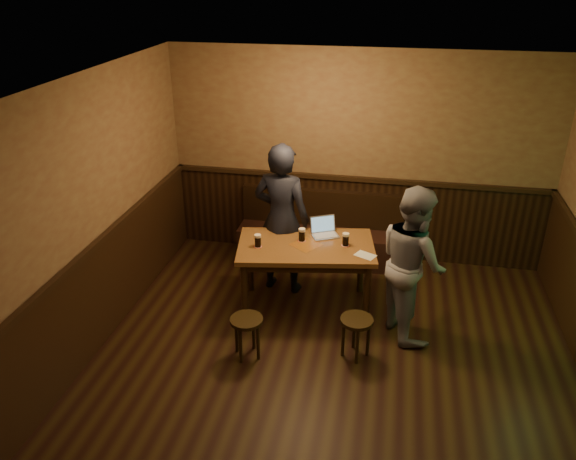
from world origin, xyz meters
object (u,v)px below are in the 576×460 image
(stool_left, at_px, (247,326))
(pint_mid, at_px, (302,235))
(pint_left, at_px, (258,241))
(person_suit, at_px, (282,219))
(person_grey, at_px, (412,262))
(stool_right, at_px, (356,326))
(laptop, at_px, (324,230))
(pint_right, at_px, (346,239))
(pub_table, at_px, (306,253))
(bench, at_px, (320,238))

(stool_left, height_order, pint_mid, pint_mid)
(pint_left, height_order, person_suit, person_suit)
(stool_left, relative_size, person_grey, 0.27)
(stool_right, relative_size, pint_left, 3.00)
(laptop, xyz_separation_m, person_grey, (1.01, -0.54, -0.02))
(pint_right, bearing_deg, stool_left, -128.63)
(pub_table, bearing_deg, bench, 80.44)
(pub_table, relative_size, pint_right, 10.70)
(stool_left, xyz_separation_m, pint_mid, (0.37, 1.12, 0.54))
(pint_left, height_order, pint_mid, pint_mid)
(pub_table, distance_m, pint_right, 0.48)
(person_suit, bearing_deg, stool_right, 139.07)
(stool_right, bearing_deg, pint_right, 104.16)
(pint_left, bearing_deg, pub_table, 16.27)
(stool_left, xyz_separation_m, laptop, (0.60, 1.33, 0.51))
(pint_right, xyz_separation_m, person_suit, (-0.80, 0.31, 0.04))
(pint_left, xyz_separation_m, person_suit, (0.17, 0.53, 0.04))
(bench, height_order, pint_left, pint_left)
(pub_table, relative_size, stool_left, 3.62)
(person_grey, bearing_deg, pint_left, 61.81)
(pint_mid, bearing_deg, stool_right, -51.22)
(pint_left, xyz_separation_m, pint_right, (0.97, 0.22, 0.00))
(stool_right, bearing_deg, pint_mid, 128.78)
(person_grey, bearing_deg, pub_table, 53.17)
(pub_table, bearing_deg, pint_right, -1.21)
(pub_table, bearing_deg, person_suit, 124.27)
(laptop, bearing_deg, stool_right, -92.28)
(stool_left, bearing_deg, stool_right, 10.97)
(bench, xyz_separation_m, pub_table, (-0.00, -1.21, 0.40))
(pub_table, height_order, person_suit, person_suit)
(bench, bearing_deg, laptop, -79.69)
(bench, distance_m, person_suit, 1.10)
(pub_table, relative_size, pint_left, 10.88)
(pint_left, bearing_deg, pint_mid, 27.25)
(pint_right, bearing_deg, laptop, 140.23)
(person_suit, bearing_deg, bench, -104.86)
(stool_left, xyz_separation_m, stool_right, (1.10, 0.21, -0.00))
(stool_left, bearing_deg, person_grey, 25.98)
(person_suit, bearing_deg, pub_table, 142.33)
(laptop, bearing_deg, person_grey, -54.32)
(pint_mid, relative_size, laptop, 0.42)
(person_grey, bearing_deg, laptop, 36.96)
(pub_table, distance_m, stool_right, 1.11)
(stool_left, relative_size, pint_right, 2.96)
(pub_table, xyz_separation_m, stool_left, (-0.44, -1.03, -0.35))
(stool_right, xyz_separation_m, pint_right, (-0.22, 0.89, 0.54))
(stool_left, distance_m, stool_right, 1.12)
(pint_mid, bearing_deg, person_suit, 135.62)
(pint_left, distance_m, pint_right, 0.99)
(pint_mid, bearing_deg, pint_left, -152.75)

